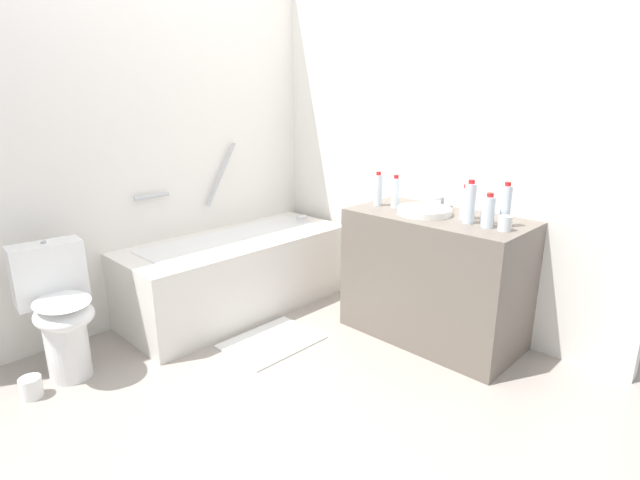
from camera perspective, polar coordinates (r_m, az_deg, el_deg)
name	(u,v)px	position (r m, az deg, el deg)	size (l,w,h in m)	color
ground_plane	(271,380)	(2.87, -5.68, -15.91)	(3.73, 3.73, 0.00)	#9E9389
wall_back_tiled	(139,143)	(3.55, -20.30, 10.51)	(3.13, 0.10, 2.44)	white
wall_right_mirror	(424,142)	(3.50, 12.01, 11.10)	(0.10, 2.92, 2.44)	white
bathtub	(238,271)	(3.66, -9.53, -3.54)	(1.66, 0.67, 1.19)	silver
toilet	(59,309)	(3.09, -28.09, -7.10)	(0.38, 0.53, 0.76)	white
vanity_counter	(434,277)	(3.23, 13.15, -4.27)	(0.57, 1.10, 0.82)	#6B6056
sink_basin	(424,211)	(3.11, 12.05, 3.32)	(0.34, 0.34, 0.04)	white
sink_faucet	(441,203)	(3.27, 13.92, 4.15)	(0.12, 0.15, 0.09)	#B2B2B7
water_bottle_0	(396,193)	(3.24, 8.79, 5.47)	(0.06, 0.06, 0.22)	silver
water_bottle_1	(378,190)	(3.29, 6.78, 5.82)	(0.06, 0.06, 0.23)	silver
water_bottle_2	(470,203)	(2.93, 17.05, 4.14)	(0.06, 0.06, 0.25)	silver
water_bottle_3	(506,206)	(2.91, 20.81, 3.72)	(0.06, 0.06, 0.25)	silver
water_bottle_4	(466,203)	(3.03, 16.61, 4.13)	(0.07, 0.07, 0.21)	silver
water_bottle_5	(489,212)	(2.88, 19.05, 3.14)	(0.07, 0.07, 0.20)	silver
drinking_glass_0	(487,217)	(2.98, 18.84, 2.60)	(0.07, 0.07, 0.08)	white
drinking_glass_1	(505,223)	(2.85, 20.74, 1.82)	(0.07, 0.07, 0.08)	white
bath_mat	(272,342)	(3.24, -5.63, -11.70)	(0.59, 0.43, 0.01)	white
toilet_paper_roll	(31,388)	(3.09, -30.61, -14.57)	(0.11, 0.11, 0.11)	white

